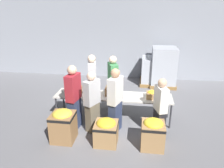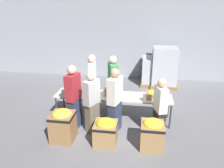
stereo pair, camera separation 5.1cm
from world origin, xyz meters
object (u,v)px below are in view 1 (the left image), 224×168
at_px(volunteer_4, 113,84).
at_px(pallet_stack_0, 154,71).
at_px(pallet_stack_1, 163,67).
at_px(volunteer_0, 92,83).
at_px(banana_box_1, 112,90).
at_px(volunteer_2, 92,102).
at_px(sorting_table, 113,97).
at_px(donation_bin_1, 106,131).
at_px(volunteer_1, 115,101).
at_px(banana_box_0, 74,89).
at_px(donation_bin_2, 153,133).
at_px(banana_box_2, 154,94).
at_px(volunteer_3, 74,98).
at_px(volunteer_5, 160,109).
at_px(donation_bin_0, 63,124).

relative_size(volunteer_4, pallet_stack_0, 1.57).
bearing_deg(pallet_stack_1, volunteer_0, -134.95).
xyz_separation_m(banana_box_1, volunteer_0, (-0.71, 0.57, -0.03)).
bearing_deg(volunteer_2, sorting_table, -7.24).
xyz_separation_m(volunteer_0, donation_bin_1, (0.73, -1.81, -0.54)).
height_order(banana_box_1, pallet_stack_0, pallet_stack_0).
relative_size(volunteer_1, volunteer_2, 1.06).
xyz_separation_m(banana_box_0, volunteer_2, (0.68, -0.64, -0.09)).
distance_m(donation_bin_2, pallet_stack_1, 4.29).
relative_size(banana_box_2, volunteer_0, 0.22).
distance_m(sorting_table, donation_bin_1, 1.26).
bearing_deg(pallet_stack_1, volunteer_4, -126.76).
height_order(banana_box_1, donation_bin_1, banana_box_1).
height_order(donation_bin_1, pallet_stack_0, pallet_stack_0).
bearing_deg(volunteer_4, banana_box_2, 40.23).
distance_m(banana_box_1, pallet_stack_1, 3.45).
bearing_deg(volunteer_0, sorting_table, 37.21).
height_order(banana_box_2, pallet_stack_1, pallet_stack_1).
bearing_deg(volunteer_3, volunteer_4, -24.75).
height_order(volunteer_3, volunteer_4, volunteer_3).
height_order(banana_box_2, donation_bin_1, banana_box_2).
distance_m(volunteer_3, donation_bin_2, 2.23).
bearing_deg(pallet_stack_0, donation_bin_2, -92.62).
height_order(volunteer_1, pallet_stack_1, volunteer_1).
bearing_deg(banana_box_0, donation_bin_2, -27.77).
height_order(sorting_table, banana_box_1, banana_box_1).
distance_m(volunteer_1, volunteer_4, 1.28).
distance_m(banana_box_0, volunteer_1, 1.41).
relative_size(volunteer_1, pallet_stack_1, 1.11).
relative_size(volunteer_0, donation_bin_1, 2.71).
height_order(volunteer_0, donation_bin_1, volunteer_0).
xyz_separation_m(volunteer_1, volunteer_2, (-0.60, -0.06, -0.05)).
distance_m(banana_box_1, volunteer_5, 1.53).
distance_m(banana_box_0, donation_bin_0, 1.28).
bearing_deg(sorting_table, donation_bin_2, -47.40).
xyz_separation_m(volunteer_3, donation_bin_2, (2.09, -0.61, -0.49)).
relative_size(sorting_table, volunteer_0, 1.88).
distance_m(banana_box_1, banana_box_2, 1.18).
distance_m(banana_box_2, volunteer_0, 1.99).
bearing_deg(banana_box_0, volunteer_3, -73.57).
distance_m(banana_box_1, donation_bin_2, 1.76).
bearing_deg(banana_box_1, banana_box_2, -3.27).
bearing_deg(sorting_table, volunteer_1, -77.41).
height_order(banana_box_0, volunteer_0, volunteer_0).
height_order(sorting_table, donation_bin_1, sorting_table).
relative_size(volunteer_0, volunteer_5, 1.12).
bearing_deg(donation_bin_1, banana_box_2, 45.36).
bearing_deg(banana_box_0, donation_bin_1, -46.27).
relative_size(sorting_table, volunteer_1, 1.91).
xyz_separation_m(volunteer_3, volunteer_5, (2.26, -0.15, -0.10)).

